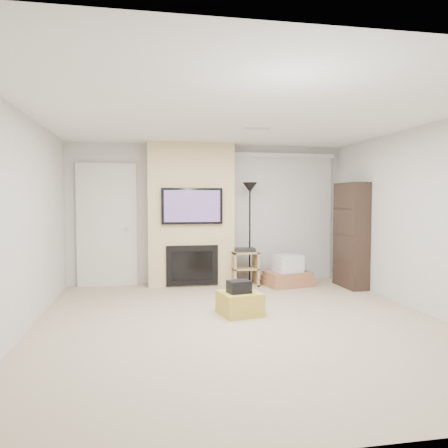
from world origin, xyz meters
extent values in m
cube|color=tan|center=(0.00, 0.00, 0.00)|extent=(5.00, 5.50, 0.00)
cube|color=white|center=(0.00, 0.00, 2.50)|extent=(5.00, 5.50, 0.00)
cube|color=silver|center=(0.00, 2.75, 1.25)|extent=(5.00, 0.00, 2.50)
cube|color=silver|center=(0.00, -2.75, 1.25)|extent=(5.00, 0.00, 2.50)
cube|color=silver|center=(-2.50, 0.00, 1.25)|extent=(0.00, 5.50, 2.50)
cube|color=silver|center=(2.50, 0.00, 1.25)|extent=(0.00, 5.50, 2.50)
cube|color=silver|center=(0.40, 0.80, 2.50)|extent=(0.35, 0.18, 0.01)
cube|color=gold|center=(0.06, 0.39, 0.15)|extent=(0.59, 0.59, 0.30)
cube|color=black|center=(0.04, 0.35, 0.38)|extent=(0.32, 0.27, 0.16)
cube|color=#DFC38A|center=(-0.35, 2.55, 1.25)|extent=(1.50, 0.40, 2.50)
cube|color=black|center=(-0.35, 2.32, 1.40)|extent=(1.05, 0.06, 0.62)
cube|color=#443258|center=(-0.35, 2.29, 1.40)|extent=(0.96, 0.00, 0.54)
cube|color=black|center=(-0.35, 2.34, 0.37)|extent=(0.90, 0.04, 0.70)
cube|color=black|center=(-0.35, 2.32, 0.37)|extent=(0.70, 0.02, 0.50)
cube|color=silver|center=(-1.80, 2.71, 1.07)|extent=(1.02, 0.08, 2.14)
cube|color=#BAAE98|center=(-1.80, 2.72, 1.02)|extent=(0.90, 0.05, 2.05)
cylinder|color=silver|center=(-1.46, 2.67, 1.00)|extent=(0.07, 0.06, 0.07)
cube|color=silver|center=(1.40, 2.69, 2.33)|extent=(1.98, 0.10, 0.08)
cube|color=silver|center=(1.40, 2.70, 1.15)|extent=(1.90, 0.03, 2.29)
cylinder|color=black|center=(0.69, 2.39, 0.01)|extent=(0.27, 0.27, 0.03)
cylinder|color=black|center=(0.69, 2.39, 0.86)|extent=(0.03, 0.03, 1.69)
cone|color=black|center=(0.69, 2.39, 1.73)|extent=(0.27, 0.27, 0.17)
cube|color=tan|center=(0.37, 2.30, 0.30)|extent=(0.04, 0.38, 0.60)
cube|color=tan|center=(0.78, 2.30, 0.30)|extent=(0.04, 0.38, 0.60)
cube|color=tan|center=(0.57, 2.30, 0.01)|extent=(0.45, 0.38, 0.03)
cube|color=tan|center=(0.57, 2.30, 0.30)|extent=(0.45, 0.38, 0.03)
cube|color=tan|center=(0.57, 2.30, 0.58)|extent=(0.45, 0.38, 0.03)
cube|color=black|center=(0.57, 2.30, 0.63)|extent=(0.35, 0.25, 0.06)
cube|color=#A96E4A|center=(1.31, 2.15, 0.04)|extent=(0.91, 0.75, 0.09)
cube|color=#A96E4A|center=(1.31, 2.15, 0.13)|extent=(0.86, 0.70, 0.08)
cube|color=#A96E4A|center=(1.31, 2.15, 0.21)|extent=(0.81, 0.66, 0.08)
cube|color=silver|center=(1.31, 2.15, 0.39)|extent=(0.51, 0.47, 0.30)
cube|color=black|center=(2.34, 1.83, 0.90)|extent=(0.30, 0.80, 1.80)
cube|color=black|center=(2.32, 1.83, 0.45)|extent=(0.26, 0.72, 0.02)
cube|color=black|center=(2.32, 1.83, 0.90)|extent=(0.26, 0.72, 0.02)
cube|color=black|center=(2.32, 1.83, 1.35)|extent=(0.26, 0.72, 0.02)
camera|label=1|loc=(-1.17, -5.13, 1.51)|focal=35.00mm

